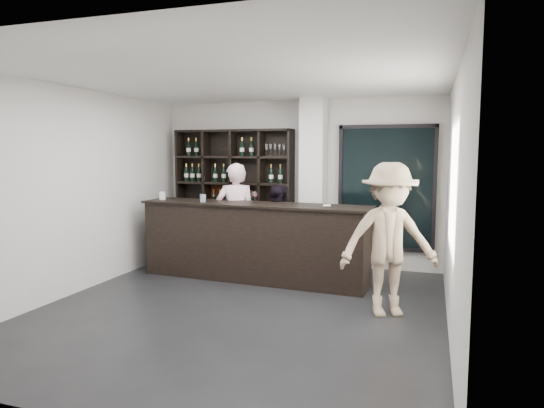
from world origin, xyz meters
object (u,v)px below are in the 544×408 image
(taster_pink, at_px, (236,218))
(taster_black, at_px, (277,230))
(wine_shelf, at_px, (234,196))
(tasting_counter, at_px, (254,241))
(customer, at_px, (389,240))

(taster_pink, relative_size, taster_black, 1.23)
(wine_shelf, bearing_deg, tasting_counter, -54.55)
(tasting_counter, distance_m, customer, 2.41)
(wine_shelf, distance_m, taster_pink, 0.84)
(wine_shelf, xyz_separation_m, tasting_counter, (0.80, -1.12, -0.59))
(wine_shelf, relative_size, tasting_counter, 0.66)
(wine_shelf, height_order, customer, wine_shelf)
(wine_shelf, height_order, taster_pink, wine_shelf)
(tasting_counter, relative_size, taster_black, 2.48)
(wine_shelf, distance_m, taster_black, 1.34)
(taster_pink, bearing_deg, customer, 130.28)
(wine_shelf, distance_m, tasting_counter, 1.50)
(taster_black, bearing_deg, taster_pink, 17.38)
(wine_shelf, relative_size, customer, 1.28)
(tasting_counter, height_order, taster_pink, taster_pink)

